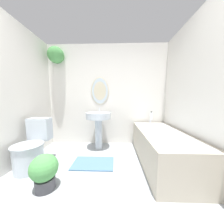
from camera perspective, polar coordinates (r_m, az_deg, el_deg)
The scene contains 9 objects.
wall_back at distance 2.79m, azimuth -5.18°, elevation 10.28°, with size 2.94×0.36×2.40m.
wall_left at distance 2.34m, azimuth -43.64°, elevation 6.99°, with size 0.06×2.33×2.40m.
wall_right at distance 2.05m, azimuth 38.80°, elevation 7.68°, with size 0.06×2.33×2.40m.
toilet at distance 2.30m, azimuth -35.52°, elevation -15.01°, with size 0.44×0.61×0.78m.
pedestal_sink at distance 2.51m, azimuth -6.91°, elevation -4.58°, with size 0.55×0.55×0.92m.
bathtub at distance 2.22m, azimuth 23.90°, elevation -15.67°, with size 0.73×1.59×0.63m.
shampoo_bottle at distance 2.79m, azimuth 19.32°, elevation -1.88°, with size 0.06×0.06×0.20m.
potted_plant at distance 1.75m, azimuth -31.10°, elevation -24.10°, with size 0.32×0.32×0.44m.
bath_mat at distance 2.15m, azimuth -9.47°, elevation -24.28°, with size 0.69×0.42×0.02m.
Camera 1 is at (0.22, -0.54, 1.10)m, focal length 18.00 mm.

